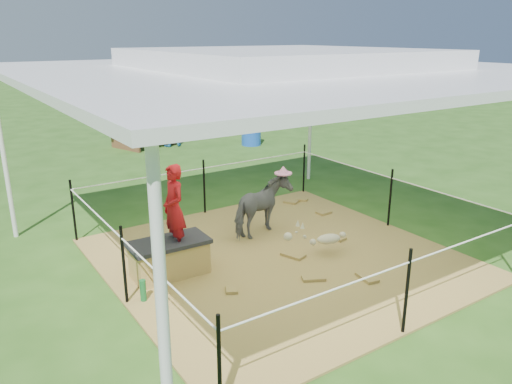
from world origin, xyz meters
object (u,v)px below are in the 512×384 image
pony (262,207)px  foal (329,237)px  green_bottle (143,290)px  picnic_table_near (144,134)px  distant_person (169,124)px  trash_barrel (251,130)px  straw_bale (170,260)px  woman (174,201)px  picnic_table_far (243,115)px

pony → foal: bearing=177.8°
green_bottle → picnic_table_near: 8.98m
picnic_table_near → foal: bearing=-112.7°
green_bottle → distant_person: size_ratio=0.21×
pony → trash_barrel: pony is taller
trash_barrel → pony: bearing=-121.6°
foal → distant_person: bearing=97.5°
picnic_table_near → trash_barrel: bearing=-50.2°
straw_bale → picnic_table_near: picnic_table_near is taller
foal → picnic_table_near: picnic_table_near is taller
green_bottle → foal: size_ratio=0.28×
green_bottle → trash_barrel: 8.99m
straw_bale → distant_person: (3.36, 7.45, 0.40)m
straw_bale → distant_person: size_ratio=0.75×
woman → distant_person: 8.14m
trash_barrel → distant_person: size_ratio=0.67×
woman → foal: (2.08, -0.67, -0.75)m
pony → distant_person: distant_person is taller
straw_bale → trash_barrel: trash_barrel is taller
straw_bale → foal: bearing=-17.1°
foal → straw_bale: bearing=178.6°
woman → green_bottle: size_ratio=4.32×
straw_bale → foal: 2.28m
green_bottle → foal: bearing=-4.6°
straw_bale → picnic_table_far: bearing=53.0°
picnic_table_near → distant_person: 0.81m
foal → trash_barrel: (3.21, 6.97, 0.14)m
pony → picnic_table_far: pony is taller
woman → picnic_table_near: (2.65, 7.90, -0.68)m
distant_person → pony: bearing=89.9°
straw_bale → pony: bearing=14.9°
straw_bale → woman: (0.10, 0.00, 0.79)m
picnic_table_far → distant_person: 4.10m
green_bottle → distant_person: 8.82m
green_bottle → straw_bale: bearing=39.3°
green_bottle → pony: (2.36, 0.93, 0.32)m
picnic_table_far → distant_person: (-3.65, -1.86, 0.29)m
foal → picnic_table_far: bearing=79.9°
pony → foal: pony is taller
trash_barrel → picnic_table_far: trash_barrel is taller
pony → picnic_table_near: 7.48m
green_bottle → picnic_table_far: 12.34m
green_bottle → picnic_table_near: picnic_table_near is taller
trash_barrel → picnic_table_far: bearing=61.7°
green_bottle → woman: bearing=34.7°
picnic_table_near → green_bottle: bearing=-130.4°
trash_barrel → distant_person: (-2.03, 1.15, 0.21)m
straw_bale → distant_person: bearing=65.7°
trash_barrel → picnic_table_far: size_ratio=0.50×
straw_bale → pony: pony is taller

